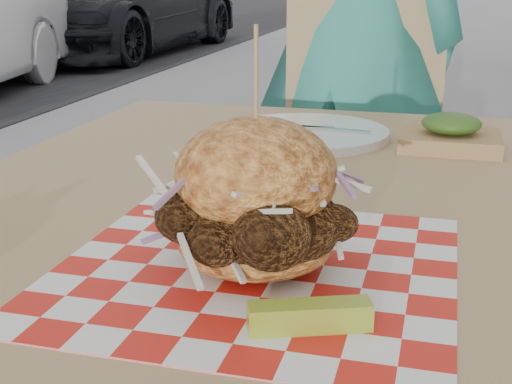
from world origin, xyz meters
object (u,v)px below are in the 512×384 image
(car_dark, at_px, (123,0))
(sandwich, at_px, (256,205))
(patio_table, at_px, (247,266))
(patio_chair, at_px, (348,151))
(diner, at_px, (349,34))

(car_dark, bearing_deg, sandwich, -61.23)
(car_dark, xyz_separation_m, sandwich, (3.74, -7.65, 0.19))
(patio_table, bearing_deg, patio_chair, 91.20)
(patio_table, relative_size, patio_chair, 1.26)
(diner, distance_m, car_dark, 7.25)
(car_dark, height_order, sandwich, car_dark)
(diner, relative_size, patio_table, 1.41)
(car_dark, xyz_separation_m, patio_table, (3.68, -7.47, 0.05))
(car_dark, height_order, patio_chair, car_dark)
(patio_chair, xyz_separation_m, sandwich, (0.08, -1.24, 0.26))
(patio_table, xyz_separation_m, patio_chair, (-0.02, 1.06, -0.12))
(diner, bearing_deg, patio_chair, 110.48)
(diner, relative_size, car_dark, 0.40)
(patio_table, distance_m, patio_chair, 1.07)
(car_dark, distance_m, patio_chair, 7.39)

